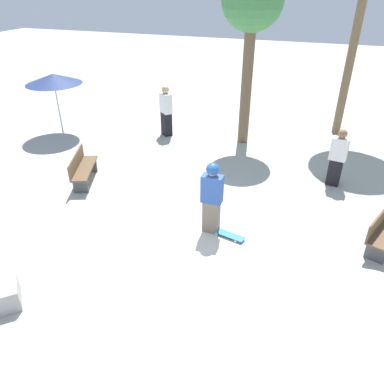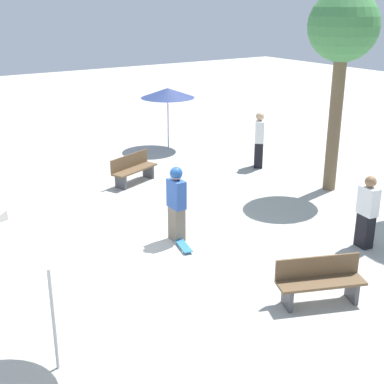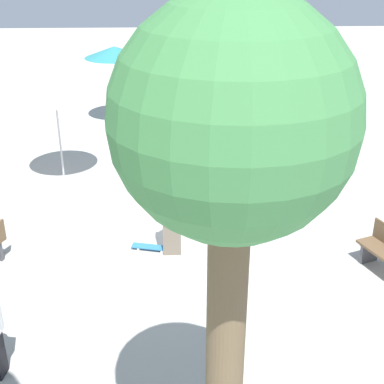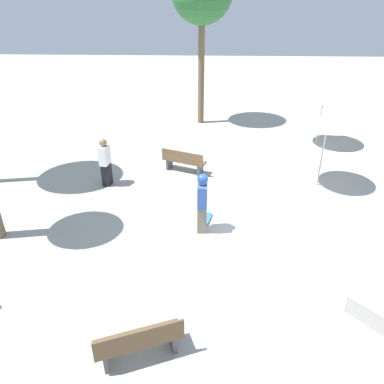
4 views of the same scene
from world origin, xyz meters
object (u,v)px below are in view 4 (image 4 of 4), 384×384
(skater_main, at_px, (202,201))
(skateboard, at_px, (206,220))
(bench_far, at_px, (184,161))
(bench_near, at_px, (139,342))
(shade_umbrella_white, at_px, (328,120))
(shade_umbrella_cream, at_px, (324,94))
(bystander_far, at_px, (105,162))

(skater_main, xyz_separation_m, skateboard, (0.11, 0.43, -0.88))
(skateboard, relative_size, bench_far, 0.50)
(skateboard, relative_size, bench_near, 0.50)
(bench_far, height_order, shade_umbrella_white, shade_umbrella_white)
(bench_far, distance_m, shade_umbrella_cream, 6.51)
(shade_umbrella_cream, bearing_deg, skateboard, -127.10)
(bench_near, relative_size, bench_far, 1.00)
(bench_near, distance_m, bench_far, 7.85)
(bench_far, distance_m, bystander_far, 2.80)
(skater_main, bearing_deg, shade_umbrella_white, -53.02)
(shade_umbrella_white, bearing_deg, skateboard, -147.32)
(skateboard, bearing_deg, skater_main, 179.15)
(bench_near, relative_size, bystander_far, 1.00)
(shade_umbrella_white, bearing_deg, bench_far, 169.61)
(bench_near, bearing_deg, bench_far, 66.40)
(skateboard, bearing_deg, bench_near, 179.32)
(bench_far, bearing_deg, bench_near, -70.26)
(shade_umbrella_cream, distance_m, bystander_far, 9.14)
(shade_umbrella_cream, bearing_deg, shade_umbrella_white, -103.70)
(skateboard, xyz_separation_m, shade_umbrella_white, (3.79, 2.43, 2.22))
(bystander_far, bearing_deg, shade_umbrella_white, -79.02)
(bench_near, height_order, shade_umbrella_cream, shade_umbrella_cream)
(skateboard, relative_size, shade_umbrella_white, 0.34)
(bench_far, bearing_deg, skater_main, -56.83)
(bench_far, distance_m, shade_umbrella_white, 5.04)
(shade_umbrella_white, distance_m, bystander_far, 7.31)
(shade_umbrella_white, relative_size, bystander_far, 1.48)
(shade_umbrella_white, bearing_deg, bystander_far, -178.10)
(skater_main, height_order, bystander_far, skater_main)
(skater_main, distance_m, bench_far, 3.81)
(skater_main, bearing_deg, shade_umbrella_cream, -35.21)
(skateboard, distance_m, shade_umbrella_cream, 8.09)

